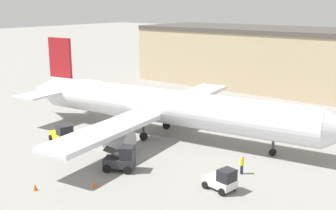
{
  "coord_description": "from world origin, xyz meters",
  "views": [
    {
      "loc": [
        27.99,
        -36.26,
        14.95
      ],
      "look_at": [
        0.0,
        0.0,
        3.72
      ],
      "focal_mm": 45.0,
      "sensor_mm": 36.0,
      "label": 1
    }
  ],
  "objects_px": {
    "baggage_tug": "(63,134)",
    "belt_loader_truck": "(122,159)",
    "ground_crew_worker": "(242,164)",
    "pushback_tug": "(222,180)",
    "airplane": "(161,107)",
    "safety_cone_near": "(95,184)",
    "safety_cone_far": "(35,187)"
  },
  "relations": [
    {
      "from": "belt_loader_truck",
      "to": "baggage_tug",
      "type": "bearing_deg",
      "value": 142.39
    },
    {
      "from": "baggage_tug",
      "to": "pushback_tug",
      "type": "bearing_deg",
      "value": 15.35
    },
    {
      "from": "ground_crew_worker",
      "to": "safety_cone_far",
      "type": "distance_m",
      "value": 17.76
    },
    {
      "from": "baggage_tug",
      "to": "safety_cone_far",
      "type": "xyz_separation_m",
      "value": [
        7.92,
        -9.17,
        -0.66
      ]
    },
    {
      "from": "airplane",
      "to": "ground_crew_worker",
      "type": "height_order",
      "value": "airplane"
    },
    {
      "from": "safety_cone_near",
      "to": "safety_cone_far",
      "type": "height_order",
      "value": "same"
    },
    {
      "from": "baggage_tug",
      "to": "belt_loader_truck",
      "type": "relative_size",
      "value": 1.03
    },
    {
      "from": "belt_loader_truck",
      "to": "pushback_tug",
      "type": "relative_size",
      "value": 1.15
    },
    {
      "from": "baggage_tug",
      "to": "pushback_tug",
      "type": "height_order",
      "value": "baggage_tug"
    },
    {
      "from": "belt_loader_truck",
      "to": "safety_cone_far",
      "type": "bearing_deg",
      "value": -138.1
    },
    {
      "from": "baggage_tug",
      "to": "safety_cone_near",
      "type": "relative_size",
      "value": 6.01
    },
    {
      "from": "airplane",
      "to": "safety_cone_near",
      "type": "height_order",
      "value": "airplane"
    },
    {
      "from": "pushback_tug",
      "to": "safety_cone_near",
      "type": "bearing_deg",
      "value": -135.57
    },
    {
      "from": "baggage_tug",
      "to": "safety_cone_near",
      "type": "distance_m",
      "value": 12.69
    },
    {
      "from": "pushback_tug",
      "to": "airplane",
      "type": "bearing_deg",
      "value": 157.46
    },
    {
      "from": "safety_cone_near",
      "to": "safety_cone_far",
      "type": "bearing_deg",
      "value": -134.66
    },
    {
      "from": "ground_crew_worker",
      "to": "baggage_tug",
      "type": "distance_m",
      "value": 20.08
    },
    {
      "from": "safety_cone_far",
      "to": "ground_crew_worker",
      "type": "bearing_deg",
      "value": 48.62
    },
    {
      "from": "ground_crew_worker",
      "to": "belt_loader_truck",
      "type": "relative_size",
      "value": 0.53
    },
    {
      "from": "belt_loader_truck",
      "to": "pushback_tug",
      "type": "distance_m",
      "value": 9.55
    },
    {
      "from": "airplane",
      "to": "pushback_tug",
      "type": "bearing_deg",
      "value": -40.11
    },
    {
      "from": "pushback_tug",
      "to": "safety_cone_far",
      "type": "height_order",
      "value": "pushback_tug"
    },
    {
      "from": "airplane",
      "to": "baggage_tug",
      "type": "height_order",
      "value": "airplane"
    },
    {
      "from": "safety_cone_near",
      "to": "airplane",
      "type": "bearing_deg",
      "value": 106.8
    },
    {
      "from": "pushback_tug",
      "to": "safety_cone_near",
      "type": "height_order",
      "value": "pushback_tug"
    },
    {
      "from": "belt_loader_truck",
      "to": "safety_cone_far",
      "type": "relative_size",
      "value": 5.83
    },
    {
      "from": "ground_crew_worker",
      "to": "pushback_tug",
      "type": "relative_size",
      "value": 0.6
    },
    {
      "from": "pushback_tug",
      "to": "safety_cone_near",
      "type": "relative_size",
      "value": 5.08
    },
    {
      "from": "ground_crew_worker",
      "to": "pushback_tug",
      "type": "height_order",
      "value": "pushback_tug"
    },
    {
      "from": "ground_crew_worker",
      "to": "safety_cone_far",
      "type": "relative_size",
      "value": 3.06
    },
    {
      "from": "baggage_tug",
      "to": "belt_loader_truck",
      "type": "bearing_deg",
      "value": 5.19
    },
    {
      "from": "baggage_tug",
      "to": "safety_cone_near",
      "type": "height_order",
      "value": "baggage_tug"
    }
  ]
}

